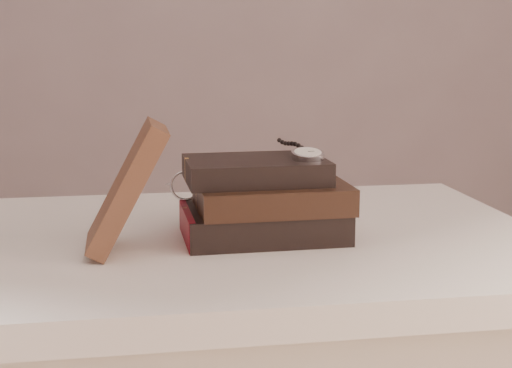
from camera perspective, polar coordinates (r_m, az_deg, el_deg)
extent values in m
cube|color=white|center=(1.07, -5.06, -4.92)|extent=(1.00, 0.60, 0.04)
cube|color=white|center=(1.09, -5.00, -7.94)|extent=(0.88, 0.49, 0.08)
cube|color=black|center=(1.05, 0.54, -2.90)|extent=(0.22, 0.15, 0.04)
cube|color=#EFE2C4|center=(1.05, 0.68, -2.89)|extent=(0.21, 0.14, 0.03)
cube|color=gold|center=(1.06, -5.33, -2.85)|extent=(0.01, 0.01, 0.04)
cube|color=maroon|center=(1.04, -5.16, -3.15)|extent=(0.01, 0.14, 0.04)
cube|color=black|center=(1.04, 1.21, -0.91)|extent=(0.21, 0.14, 0.04)
cube|color=#EFE2C4|center=(1.04, 1.35, -0.90)|extent=(0.20, 0.13, 0.03)
cube|color=gold|center=(1.05, -4.36, -0.88)|extent=(0.01, 0.01, 0.04)
cube|color=black|center=(1.05, -0.04, 1.05)|extent=(0.19, 0.13, 0.03)
cube|color=#EFE2C4|center=(1.05, 0.11, 1.05)|extent=(0.19, 0.12, 0.02)
cube|color=gold|center=(1.05, -5.19, 1.07)|extent=(0.01, 0.01, 0.03)
cube|color=#44261A|center=(0.98, -9.63, -0.23)|extent=(0.11, 0.11, 0.17)
cylinder|color=silver|center=(1.03, 3.89, 2.16)|extent=(0.05, 0.05, 0.02)
cylinder|color=white|center=(1.03, 3.89, 2.39)|extent=(0.04, 0.04, 0.01)
torus|color=silver|center=(1.03, 3.89, 2.36)|extent=(0.04, 0.04, 0.01)
cylinder|color=silver|center=(1.06, 3.54, 2.38)|extent=(0.01, 0.01, 0.01)
cube|color=black|center=(1.04, 3.82, 2.48)|extent=(0.00, 0.01, 0.00)
cube|color=black|center=(1.04, 4.14, 2.44)|extent=(0.01, 0.00, 0.00)
sphere|color=black|center=(1.07, 3.44, 2.71)|extent=(0.01, 0.01, 0.01)
sphere|color=black|center=(1.08, 3.19, 2.88)|extent=(0.01, 0.01, 0.01)
sphere|color=black|center=(1.09, 2.93, 3.00)|extent=(0.01, 0.01, 0.01)
sphere|color=black|center=(1.10, 2.69, 3.04)|extent=(0.01, 0.01, 0.01)
sphere|color=black|center=(1.11, 2.45, 3.04)|extent=(0.01, 0.01, 0.01)
sphere|color=black|center=(1.12, 2.21, 3.06)|extent=(0.01, 0.01, 0.01)
sphere|color=black|center=(1.13, 1.98, 3.14)|extent=(0.01, 0.01, 0.01)
sphere|color=black|center=(1.15, 1.75, 3.29)|extent=(0.01, 0.01, 0.01)
torus|color=silver|center=(1.10, -5.31, -0.13)|extent=(0.04, 0.01, 0.04)
torus|color=silver|center=(1.10, -2.87, -0.04)|extent=(0.04, 0.01, 0.04)
cylinder|color=silver|center=(1.10, -4.09, 0.05)|extent=(0.01, 0.00, 0.00)
cylinder|color=silver|center=(1.14, -6.54, 0.04)|extent=(0.01, 0.10, 0.02)
cylinder|color=silver|center=(1.15, -2.23, 0.19)|extent=(0.01, 0.10, 0.02)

